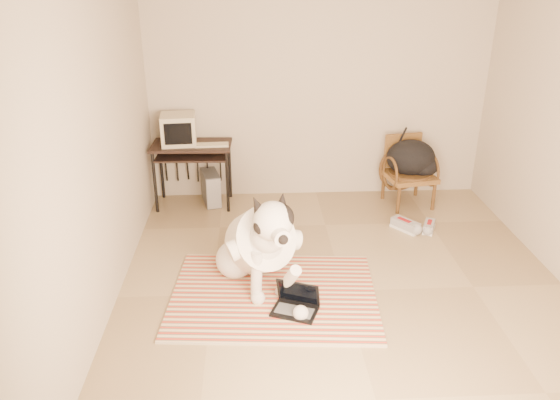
{
  "coord_description": "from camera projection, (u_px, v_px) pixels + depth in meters",
  "views": [
    {
      "loc": [
        -0.79,
        -4.08,
        2.7
      ],
      "look_at": [
        -0.56,
        0.28,
        0.78
      ],
      "focal_mm": 35.0,
      "sensor_mm": 36.0,
      "label": 1
    }
  ],
  "objects": [
    {
      "name": "wall_back",
      "position": [
        319.0,
        86.0,
        6.37
      ],
      "size": [
        4.5,
        0.0,
        4.5
      ],
      "primitive_type": "plane",
      "rotation": [
        1.57,
        0.0,
        0.0
      ],
      "color": "#BAAB98",
      "rests_on": "floor"
    },
    {
      "name": "sneaker_right",
      "position": [
        429.0,
        227.0,
        5.93
      ],
      "size": [
        0.21,
        0.29,
        0.09
      ],
      "color": "silver",
      "rests_on": "floor"
    },
    {
      "name": "wall_left",
      "position": [
        96.0,
        151.0,
        4.22
      ],
      "size": [
        0.0,
        4.5,
        4.5
      ],
      "primitive_type": "plane",
      "rotation": [
        1.57,
        0.0,
        1.57
      ],
      "color": "#BAAB98",
      "rests_on": "floor"
    },
    {
      "name": "backpack",
      "position": [
        413.0,
        159.0,
        6.38
      ],
      "size": [
        0.61,
        0.47,
        0.42
      ],
      "color": "black",
      "rests_on": "rattan_chair"
    },
    {
      "name": "pc_tower",
      "position": [
        211.0,
        188.0,
        6.54
      ],
      "size": [
        0.27,
        0.44,
        0.39
      ],
      "color": "#515154",
      "rests_on": "floor"
    },
    {
      "name": "laptop",
      "position": [
        296.0,
        303.0,
        4.54
      ],
      "size": [
        0.44,
        0.38,
        0.26
      ],
      "color": "black",
      "rests_on": "rug"
    },
    {
      "name": "wall_front",
      "position": [
        447.0,
        316.0,
        2.26
      ],
      "size": [
        4.5,
        0.0,
        4.5
      ],
      "primitive_type": "plane",
      "rotation": [
        -1.57,
        0.0,
        0.0
      ],
      "color": "#BAAB98",
      "rests_on": "floor"
    },
    {
      "name": "computer_desk",
      "position": [
        192.0,
        153.0,
        6.31
      ],
      "size": [
        0.93,
        0.53,
        0.76
      ],
      "color": "black",
      "rests_on": "floor"
    },
    {
      "name": "floor",
      "position": [
        344.0,
        291.0,
        4.86
      ],
      "size": [
        4.5,
        4.5,
        0.0
      ],
      "primitive_type": "plane",
      "color": "#97815D",
      "rests_on": "ground"
    },
    {
      "name": "rattan_chair",
      "position": [
        408.0,
        171.0,
        6.47
      ],
      "size": [
        0.62,
        0.6,
        0.81
      ],
      "color": "brown",
      "rests_on": "floor"
    },
    {
      "name": "dog",
      "position": [
        260.0,
        244.0,
        4.79
      ],
      "size": [
        0.79,
        1.32,
        1.04
      ],
      "color": "silver",
      "rests_on": "rug"
    },
    {
      "name": "sneaker_left",
      "position": [
        405.0,
        226.0,
        5.94
      ],
      "size": [
        0.3,
        0.34,
        0.11
      ],
      "color": "silver",
      "rests_on": "floor"
    },
    {
      "name": "desk_keyboard",
      "position": [
        212.0,
        145.0,
        6.21
      ],
      "size": [
        0.38,
        0.15,
        0.02
      ],
      "primitive_type": "cube",
      "rotation": [
        0.0,
        0.0,
        0.04
      ],
      "color": "#BCB194",
      "rests_on": "computer_desk"
    },
    {
      "name": "crt_monitor",
      "position": [
        179.0,
        129.0,
        6.22
      ],
      "size": [
        0.41,
        0.4,
        0.34
      ],
      "color": "#BCB194",
      "rests_on": "computer_desk"
    },
    {
      "name": "rug",
      "position": [
        274.0,
        295.0,
        4.78
      ],
      "size": [
        1.88,
        1.49,
        0.02
      ],
      "color": "#BA3524",
      "rests_on": "floor"
    }
  ]
}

